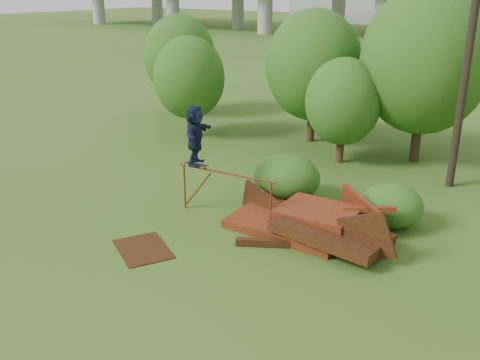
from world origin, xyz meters
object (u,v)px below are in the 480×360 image
Objects in this scene: scrap_pile at (309,224)px; skater at (195,135)px; flat_plate at (143,249)px; utility_pole at (467,60)px.

scrap_pile is 2.97× the size of skater.
flat_plate is 0.20× the size of utility_pole.
utility_pole is at bearing -61.60° from skater.
flat_plate is (0.44, -3.02, -2.59)m from skater.
utility_pole is (5.85, 10.13, 4.61)m from flat_plate.
utility_pole reaches higher than skater.
scrap_pile is 4.92m from flat_plate.
scrap_pile is at bearing 45.22° from flat_plate.
scrap_pile is at bearing -109.77° from utility_pole.
utility_pole is at bearing 60.01° from flat_plate.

